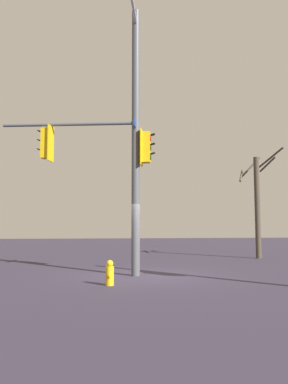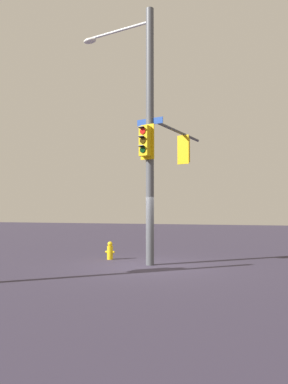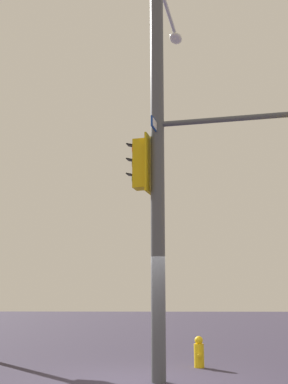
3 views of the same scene
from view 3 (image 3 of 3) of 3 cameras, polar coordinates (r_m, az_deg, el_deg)
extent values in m
plane|color=#312B3C|center=(10.46, 0.12, -21.34)|extent=(80.00, 80.00, 0.00)
cylinder|color=#4C4F54|center=(10.77, 1.57, 4.92)|extent=(0.30, 0.30, 9.66)
cylinder|color=silver|center=(13.88, 2.71, 20.57)|extent=(2.81, 0.66, 0.10)
ellipsoid|color=silver|center=(15.04, 3.72, 17.45)|extent=(0.66, 0.47, 0.20)
cylinder|color=#4C4F54|center=(10.78, 14.59, 8.60)|extent=(1.09, 4.83, 0.12)
cube|color=gold|center=(10.77, -0.35, 3.23)|extent=(0.42, 0.38, 1.10)
cube|color=gold|center=(10.72, 0.53, 3.29)|extent=(0.55, 0.17, 1.30)
cylinder|color=red|center=(10.90, -1.19, 4.90)|extent=(0.22, 0.08, 0.22)
cube|color=black|center=(10.96, -1.56, 5.47)|extent=(0.24, 0.21, 0.06)
cylinder|color=#352504|center=(10.81, -1.19, 3.17)|extent=(0.22, 0.08, 0.22)
cube|color=black|center=(10.86, -1.57, 3.76)|extent=(0.24, 0.21, 0.06)
cylinder|color=black|center=(10.73, -1.20, 1.42)|extent=(0.22, 0.08, 0.22)
cube|color=black|center=(10.77, -1.58, 2.01)|extent=(0.24, 0.21, 0.06)
cube|color=navy|center=(10.93, 1.56, 7.40)|extent=(1.08, 0.28, 0.24)
cube|color=white|center=(10.92, 1.65, 7.40)|extent=(0.98, 0.23, 0.18)
cylinder|color=yellow|center=(12.47, 6.45, -18.45)|extent=(0.24, 0.24, 0.55)
sphere|color=yellow|center=(12.43, 6.41, -16.83)|extent=(0.20, 0.20, 0.20)
cylinder|color=yellow|center=(12.60, 6.39, -18.25)|extent=(0.10, 0.09, 0.09)
cylinder|color=yellow|center=(12.32, 6.50, -18.40)|extent=(0.10, 0.09, 0.09)
camera|label=1|loc=(23.54, 5.21, -11.78)|focal=35.16mm
camera|label=2|loc=(14.41, -63.01, -4.34)|focal=34.46mm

